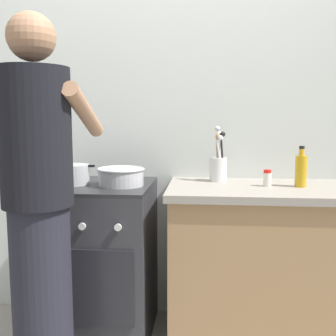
{
  "coord_description": "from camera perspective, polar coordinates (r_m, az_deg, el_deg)",
  "views": [
    {
      "loc": [
        0.25,
        -2.01,
        1.27
      ],
      "look_at": [
        0.05,
        0.12,
        1.0
      ],
      "focal_mm": 42.19,
      "sensor_mm": 36.0,
      "label": 1
    }
  ],
  "objects": [
    {
      "name": "back_wall",
      "position": [
        2.51,
        4.25,
        6.74
      ],
      "size": [
        3.2,
        0.1,
        2.5
      ],
      "color": "silver",
      "rests_on": "ground"
    },
    {
      "name": "countertop",
      "position": [
        2.33,
        12.77,
        -13.55
      ],
      "size": [
        1.0,
        0.6,
        0.9
      ],
      "color": "#99724C",
      "rests_on": "ground"
    },
    {
      "name": "stove_range",
      "position": [
        2.38,
        -9.81,
        -13.03
      ],
      "size": [
        0.6,
        0.62,
        0.9
      ],
      "color": "#2D2D33",
      "rests_on": "ground"
    },
    {
      "name": "pot",
      "position": [
        2.28,
        -13.6,
        -0.91
      ],
      "size": [
        0.25,
        0.19,
        0.11
      ],
      "color": "#B2B2B7",
      "rests_on": "stove_range"
    },
    {
      "name": "mixing_bowl",
      "position": [
        2.19,
        -6.82,
        -1.15
      ],
      "size": [
        0.26,
        0.26,
        0.1
      ],
      "color": "#B7B7BC",
      "rests_on": "stove_range"
    },
    {
      "name": "utensil_crock",
      "position": [
        2.34,
        7.29,
        0.45
      ],
      "size": [
        0.1,
        0.1,
        0.33
      ],
      "color": "silver",
      "rests_on": "countertop"
    },
    {
      "name": "spice_bottle",
      "position": [
        2.23,
        14.15,
        -1.44
      ],
      "size": [
        0.04,
        0.04,
        0.09
      ],
      "color": "silver",
      "rests_on": "countertop"
    },
    {
      "name": "oil_bottle",
      "position": [
        2.25,
        18.65,
        -0.28
      ],
      "size": [
        0.06,
        0.06,
        0.22
      ],
      "color": "gold",
      "rests_on": "countertop"
    },
    {
      "name": "person",
      "position": [
        1.8,
        -18.1,
        -6.35
      ],
      "size": [
        0.41,
        0.5,
        1.7
      ],
      "color": "black",
      "rests_on": "ground"
    }
  ]
}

